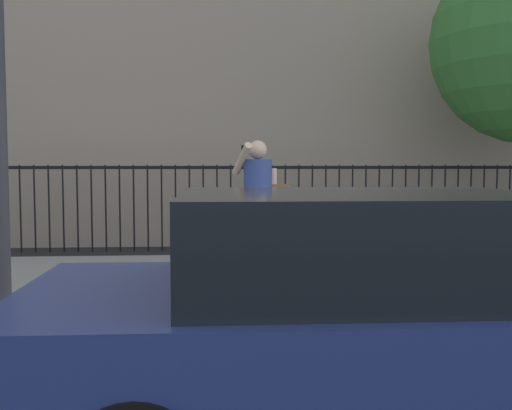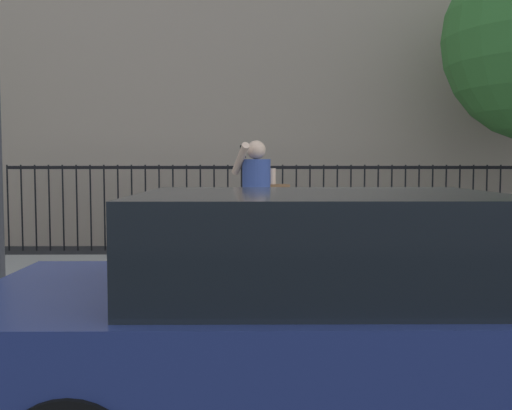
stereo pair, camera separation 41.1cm
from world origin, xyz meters
The scene contains 5 objects.
ground_plane centered at (0.00, 0.00, 0.00)m, with size 60.00×60.00×0.00m, color black.
sidewalk centered at (0.00, 2.20, 0.07)m, with size 28.00×4.40×0.15m, color gray.
iron_fence centered at (0.00, 5.90, 1.02)m, with size 12.03×0.04×1.60m.
parked_hatchback centered at (-0.98, -1.89, 0.70)m, with size 4.21×1.88×1.45m.
pedestrian_on_phone centered at (-1.42, 1.95, 1.17)m, with size 0.71×0.52×1.74m.
Camera 2 is at (-1.54, -5.20, 1.61)m, focal length 41.87 mm.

